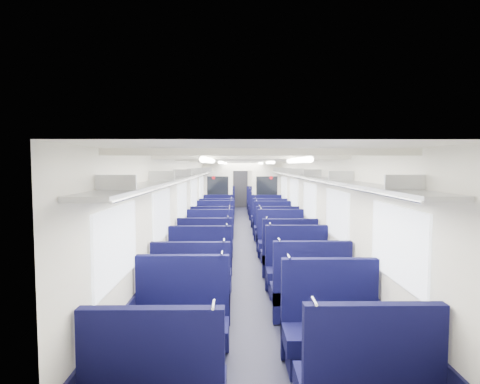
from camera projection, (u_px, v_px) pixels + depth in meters
The scene contains 39 objects.
floor at pixel (244, 240), 11.40m from camera, with size 2.80×18.00×0.01m, color black.
ceiling at pixel (244, 160), 11.23m from camera, with size 2.80×18.00×0.01m, color white.
wall_left at pixel (196, 200), 11.30m from camera, with size 0.02×18.00×2.35m, color silver.
dado_left at pixel (196, 228), 11.36m from camera, with size 0.03×17.90×0.70m, color black.
wall_right at pixel (291, 200), 11.33m from camera, with size 0.02×18.00×2.35m, color silver.
dado_right at pixel (291, 228), 11.38m from camera, with size 0.03×17.90×0.70m, color black.
wall_far at pixel (240, 185), 20.29m from camera, with size 2.80×0.02×2.35m, color silver.
luggage_rack_left at pixel (202, 173), 11.25m from camera, with size 0.36×17.40×0.18m.
luggage_rack_right at pixel (285, 173), 11.27m from camera, with size 0.36×17.40×0.18m.
windows at pixel (244, 193), 10.84m from camera, with size 2.78×15.60×0.75m.
ceiling_fittings at pixel (244, 162), 10.98m from camera, with size 2.70×16.06×0.11m.
end_door at pixel (240, 188), 20.24m from camera, with size 0.75×0.06×2.00m, color black.
bulkhead at pixel (242, 192), 13.85m from camera, with size 2.80×0.10×2.35m.
seat_2 at pixel (181, 328), 4.37m from camera, with size 1.07×0.59×1.20m.
seat_3 at pixel (332, 334), 4.21m from camera, with size 1.07×0.59×1.20m.
seat_4 at pixel (192, 296), 5.43m from camera, with size 1.07×0.59×1.20m.
seat_5 at pixel (310, 295), 5.48m from camera, with size 1.07×0.59×1.20m.
seat_6 at pixel (199, 274), 6.51m from camera, with size 1.07×0.59×1.20m.
seat_7 at pixel (297, 273), 6.59m from camera, with size 1.07×0.59×1.20m.
seat_8 at pixel (206, 256), 7.79m from camera, with size 1.07×0.59×1.20m.
seat_9 at pixel (289, 258), 7.67m from camera, with size 1.07×0.59×1.20m.
seat_10 at pixel (210, 244), 8.96m from camera, with size 1.07×0.59×1.20m.
seat_11 at pixel (281, 244), 8.98m from camera, with size 1.07×0.59×1.20m.
seat_12 at pixel (212, 237), 9.91m from camera, with size 1.07×0.59×1.20m.
seat_13 at pixel (277, 237), 9.93m from camera, with size 1.07×0.59×1.20m.
seat_14 at pixel (215, 228), 11.25m from camera, with size 1.07×0.59×1.20m.
seat_15 at pixel (273, 229), 11.08m from camera, with size 1.07×0.59×1.20m.
seat_16 at pixel (217, 223), 12.20m from camera, with size 1.07×0.59×1.20m.
seat_17 at pixel (269, 223), 12.19m from camera, with size 1.07×0.59×1.20m.
seat_18 at pixel (219, 218), 13.45m from camera, with size 1.07×0.59×1.20m.
seat_19 at pixel (266, 218), 13.39m from camera, with size 1.07×0.59×1.20m.
seat_20 at pixel (221, 211), 15.46m from camera, with size 1.07×0.59×1.20m.
seat_21 at pixel (262, 211), 15.46m from camera, with size 1.07×0.59×1.20m.
seat_22 at pixel (222, 208), 16.72m from camera, with size 1.07×0.59×1.20m.
seat_23 at pixel (260, 208), 16.73m from camera, with size 1.07×0.59×1.20m.
seat_24 at pixel (223, 205), 17.66m from camera, with size 1.07×0.59×1.20m.
seat_25 at pixel (259, 205), 17.70m from camera, with size 1.07×0.59×1.20m.
seat_26 at pixel (224, 203), 18.98m from camera, with size 1.07×0.59×1.20m.
seat_27 at pixel (258, 203), 18.88m from camera, with size 1.07×0.59×1.20m.
Camera 1 is at (-0.21, -11.27, 2.20)m, focal length 29.02 mm.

